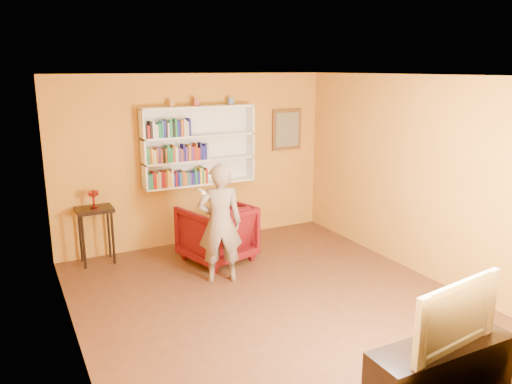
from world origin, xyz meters
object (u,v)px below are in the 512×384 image
ruby_lustre (93,195)px  person (220,223)px  console_table (95,217)px  armchair (217,233)px  tv_cabinet (440,369)px  television (446,311)px  bookshelf (198,146)px

ruby_lustre → person: size_ratio=0.16×
console_table → person: (1.35, -1.40, 0.11)m
armchair → tv_cabinet: armchair is taller
television → person: bearing=95.7°
console_table → television: size_ratio=0.79×
tv_cabinet → console_table: bearing=114.9°
person → television: 3.18m
armchair → person: (-0.24, -0.71, 0.38)m
armchair → console_table: bearing=-38.8°
ruby_lustre → tv_cabinet: ruby_lustre is taller
ruby_lustre → console_table: bearing=-45.0°
armchair → tv_cabinet: size_ratio=0.67×
console_table → person: person is taller
bookshelf → tv_cabinet: 4.87m
television → armchair: bearing=89.7°
bookshelf → tv_cabinet: bearing=-84.7°
armchair → person: bearing=55.6°
bookshelf → person: bearing=-101.0°
console_table → television: (2.09, -4.50, 0.11)m
ruby_lustre → armchair: (1.60, -0.70, -0.60)m
bookshelf → person: bookshelf is taller
ruby_lustre → person: 1.96m
person → tv_cabinet: (0.74, -3.10, -0.56)m
person → television: person is taller
bookshelf → armchair: bearing=-94.0°
tv_cabinet → person: bearing=103.4°
bookshelf → person: (-0.30, -1.56, -0.79)m
person → television: (0.74, -3.10, -0.01)m
tv_cabinet → bookshelf: bearing=95.3°
person → bookshelf: bearing=-83.8°
armchair → ruby_lustre: bearing=-38.8°
television → console_table: bearing=107.3°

